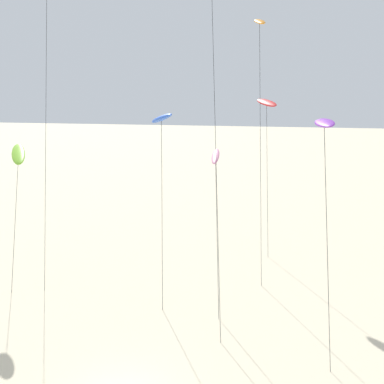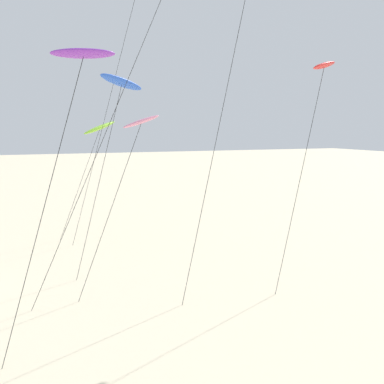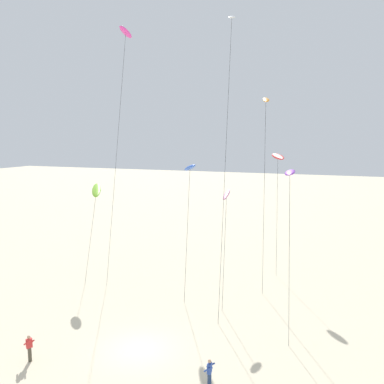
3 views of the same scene
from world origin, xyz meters
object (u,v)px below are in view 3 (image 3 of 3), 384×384
kite_blue (190,168)px  kite_lime (96,190)px  kite_flyer_middle (209,373)px  kite_magenta (125,35)px  kite_purple (290,174)px  kite_red (278,157)px  kite_orange (266,103)px  kite_flyer_nearest (29,348)px  kite_white (231,26)px  kite_pink (226,196)px

kite_blue → kite_lime: bearing=175.7°
kite_flyer_middle → kite_lime: bearing=139.8°
kite_blue → kite_magenta: size_ratio=0.47×
kite_purple → kite_flyer_middle: 14.06m
kite_red → kite_lime: bearing=-152.9°
kite_orange → kite_blue: bearing=-136.1°
kite_purple → kite_lime: kite_purple is taller
kite_magenta → kite_flyer_nearest: size_ratio=14.74×
kite_orange → kite_white: kite_white is taller
kite_pink → kite_red: bearing=72.2°
kite_orange → kite_pink: size_ratio=1.89×
kite_red → kite_white: bearing=-139.8°
kite_red → kite_purple: bearing=-77.8°
kite_flyer_nearest → kite_lime: bearing=108.9°
kite_orange → kite_lime: (-15.63, -4.52, -8.31)m
kite_blue → kite_lime: (-10.14, 0.76, -2.52)m
kite_flyer_nearest → kite_red: bearing=64.6°
kite_blue → kite_magenta: (-8.97, 5.06, 13.00)m
kite_blue → kite_pink: 4.00m
kite_magenta → kite_blue: bearing=-29.5°
kite_lime → kite_flyer_nearest: 17.64m
kite_lime → kite_magenta: bearing=74.7°
kite_blue → kite_white: kite_white is taller
kite_orange → kite_blue: size_ratio=1.51×
kite_flyer_nearest → kite_purple: bearing=37.6°
kite_flyer_nearest → kite_magenta: bearing=101.6°
kite_pink → kite_flyer_middle: (2.81, -13.07, -7.75)m
kite_pink → kite_red: 9.87m
kite_lime → kite_flyer_middle: size_ratio=5.49×
kite_orange → kite_red: kite_orange is taller
kite_white → kite_flyer_nearest: bearing=-109.4°
kite_white → kite_red: 13.48m
kite_white → kite_flyer_middle: (4.06, -18.56, -23.00)m
kite_pink → kite_lime: bearing=177.2°
kite_orange → kite_magenta: size_ratio=0.71×
kite_blue → kite_red: size_ratio=0.95×
kite_purple → kite_flyer_nearest: kite_purple is taller
kite_lime → kite_orange: bearing=16.1°
kite_lime → kite_flyer_middle: kite_lime is taller
kite_purple → kite_flyer_middle: bearing=-106.9°
kite_flyer_nearest → kite_flyer_middle: (11.07, 1.38, 0.00)m
kite_purple → kite_red: bearing=102.2°
kite_purple → kite_lime: bearing=167.0°
kite_red → kite_lime: kite_red is taller
kite_red → kite_purple: (2.74, -12.74, -0.50)m
kite_pink → kite_magenta: (-12.24, 4.95, 15.29)m
kite_white → kite_purple: kite_white is taller
kite_pink → kite_lime: 13.44m
kite_magenta → kite_flyer_middle: size_ratio=14.74×
kite_white → kite_magenta: size_ratio=1.03×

